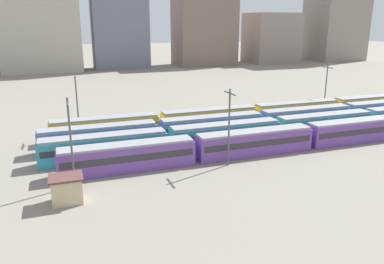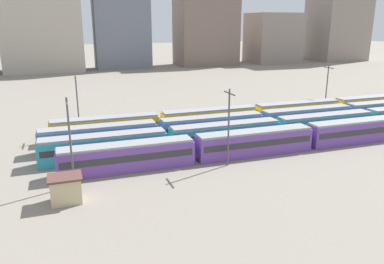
# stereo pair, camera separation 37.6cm
# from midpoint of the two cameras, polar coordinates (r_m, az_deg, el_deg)

# --- Properties ---
(ground_plane) EXTENTS (600.00, 600.00, 0.00)m
(ground_plane) POSITION_cam_midpoint_polar(r_m,az_deg,el_deg) (59.47, -9.94, -2.85)
(ground_plane) COLOR gray
(train_track_1) EXTENTS (93.60, 3.06, 3.75)m
(train_track_1) POSITION_cam_midpoint_polar(r_m,az_deg,el_deg) (70.53, 18.96, 1.13)
(train_track_1) COLOR teal
(train_track_1) RESTS_ON ground_plane
(train_track_2) EXTENTS (93.60, 3.06, 3.75)m
(train_track_2) POSITION_cam_midpoint_polar(r_m,az_deg,el_deg) (74.43, 16.42, 2.11)
(train_track_2) COLOR #4C70BC
(train_track_2) RESTS_ON ground_plane
(train_track_3) EXTENTS (93.60, 3.06, 3.75)m
(train_track_3) POSITION_cam_midpoint_polar(r_m,az_deg,el_deg) (79.47, 15.21, 3.06)
(train_track_3) COLOR yellow
(train_track_3) RESTS_ON ground_plane
(catenary_pole_0) EXTENTS (0.24, 3.20, 10.67)m
(catenary_pole_0) POSITION_cam_midpoint_polar(r_m,az_deg,el_deg) (51.47, 5.34, 1.20)
(catenary_pole_0) COLOR #4C4C51
(catenary_pole_0) RESTS_ON ground_plane
(catenary_pole_1) EXTENTS (0.24, 3.20, 10.37)m
(catenary_pole_1) POSITION_cam_midpoint_polar(r_m,az_deg,el_deg) (67.94, -16.88, 4.09)
(catenary_pole_1) COLOR #4C4C51
(catenary_pole_1) RESTS_ON ground_plane
(catenary_pole_2) EXTENTS (0.24, 3.20, 10.85)m
(catenary_pole_2) POSITION_cam_midpoint_polar(r_m,az_deg,el_deg) (46.72, -17.84, -0.96)
(catenary_pole_2) COLOR #4C4C51
(catenary_pole_2) RESTS_ON ground_plane
(catenary_pole_3) EXTENTS (0.24, 3.20, 10.42)m
(catenary_pole_3) POSITION_cam_midpoint_polar(r_m,az_deg,el_deg) (86.70, 19.19, 6.39)
(catenary_pole_3) COLOR #4C4C51
(catenary_pole_3) RESTS_ON ground_plane
(signal_hut) EXTENTS (3.60, 3.00, 3.04)m
(signal_hut) POSITION_cam_midpoint_polar(r_m,az_deg,el_deg) (44.32, -18.39, -8.05)
(signal_hut) COLOR #C6B284
(signal_hut) RESTS_ON ground_plane
(distant_building_1) EXTENTS (29.63, 18.93, 46.04)m
(distant_building_1) POSITION_cam_midpoint_polar(r_m,az_deg,el_deg) (165.34, -22.02, 16.36)
(distant_building_1) COLOR #B2A899
(distant_building_1) RESTS_ON ground_plane
(distant_building_2) EXTENTS (22.69, 12.07, 54.09)m
(distant_building_2) POSITION_cam_midpoint_polar(r_m,az_deg,el_deg) (167.61, -10.94, 18.56)
(distant_building_2) COLOR slate
(distant_building_2) RESTS_ON ground_plane
(distant_building_3) EXTENTS (26.13, 17.62, 31.08)m
(distant_building_3) POSITION_cam_midpoint_polar(r_m,az_deg,el_deg) (177.42, 1.75, 14.96)
(distant_building_3) COLOR #7A665B
(distant_building_3) RESTS_ON ground_plane
(distant_building_4) EXTENTS (22.54, 19.13, 23.05)m
(distant_building_4) POSITION_cam_midpoint_polar(r_m,az_deg,el_deg) (192.82, 11.64, 13.55)
(distant_building_4) COLOR gray
(distant_building_4) RESTS_ON ground_plane
(distant_building_5) EXTENTS (25.23, 21.50, 52.18)m
(distant_building_5) POSITION_cam_midpoint_polar(r_m,az_deg,el_deg) (214.03, 20.73, 17.01)
(distant_building_5) COLOR gray
(distant_building_5) RESTS_ON ground_plane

